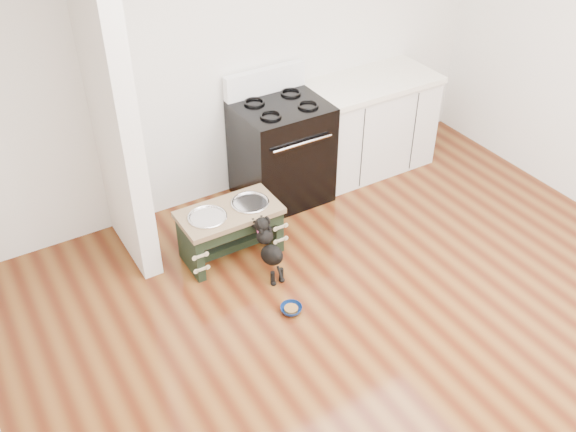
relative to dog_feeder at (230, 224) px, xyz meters
The scene contains 8 objects.
ground 1.74m from the dog_feeder, 72.02° to the right, with size 5.00×5.00×0.00m, color #481C0C.
room_shell 2.16m from the dog_feeder, 72.02° to the right, with size 5.00×5.00×5.00m.
partition_wall 1.31m from the dog_feeder, 143.91° to the left, with size 0.15×0.80×2.70m, color silver.
oven_range 0.96m from the dog_feeder, 34.24° to the left, with size 0.76×0.69×1.14m.
cabinet_run 1.85m from the dog_feeder, 17.32° to the left, with size 1.24×0.64×0.91m.
dog_feeder is the anchor object (origin of this frame).
puppy 0.40m from the dog_feeder, 68.85° to the right, with size 0.14×0.41×0.49m.
floor_bowl 0.87m from the dog_feeder, 85.17° to the right, with size 0.21×0.21×0.05m.
Camera 1 is at (-2.22, -2.07, 3.35)m, focal length 40.00 mm.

